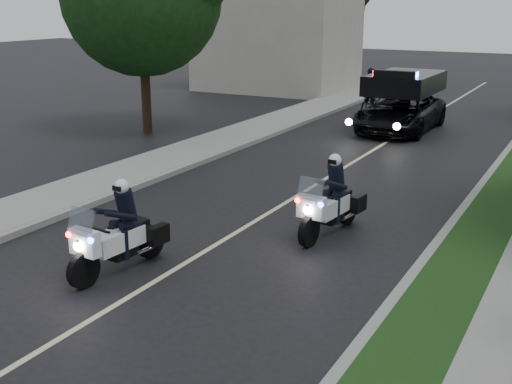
# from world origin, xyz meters

# --- Properties ---
(ground) EXTENTS (120.00, 120.00, 0.00)m
(ground) POSITION_xyz_m (0.00, 0.00, 0.00)
(ground) COLOR black
(ground) RESTS_ON ground
(curb_right) EXTENTS (0.20, 60.00, 0.15)m
(curb_right) POSITION_xyz_m (4.10, 10.00, 0.07)
(curb_right) COLOR gray
(curb_right) RESTS_ON ground
(grass_verge) EXTENTS (1.20, 60.00, 0.16)m
(grass_verge) POSITION_xyz_m (4.80, 10.00, 0.08)
(grass_verge) COLOR #193814
(grass_verge) RESTS_ON ground
(curb_left) EXTENTS (0.20, 60.00, 0.15)m
(curb_left) POSITION_xyz_m (-4.10, 10.00, 0.07)
(curb_left) COLOR gray
(curb_left) RESTS_ON ground
(sidewalk_left) EXTENTS (2.00, 60.00, 0.16)m
(sidewalk_left) POSITION_xyz_m (-5.20, 10.00, 0.08)
(sidewalk_left) COLOR gray
(sidewalk_left) RESTS_ON ground
(building_far) EXTENTS (8.00, 6.00, 7.00)m
(building_far) POSITION_xyz_m (-10.00, 26.00, 3.50)
(building_far) COLOR #A8A396
(building_far) RESTS_ON ground
(lane_marking) EXTENTS (0.12, 50.00, 0.01)m
(lane_marking) POSITION_xyz_m (0.00, 10.00, 0.00)
(lane_marking) COLOR #BFB78C
(lane_marking) RESTS_ON ground
(police_moto_left) EXTENTS (0.93, 2.14, 1.77)m
(police_moto_left) POSITION_xyz_m (-0.85, 1.08, 0.00)
(police_moto_left) COLOR white
(police_moto_left) RESTS_ON ground
(police_moto_right) EXTENTS (0.96, 2.16, 1.78)m
(police_moto_right) POSITION_xyz_m (1.84, 4.82, 0.00)
(police_moto_right) COLOR silver
(police_moto_right) RESTS_ON ground
(police_suv) EXTENTS (2.51, 5.35, 2.59)m
(police_suv) POSITION_xyz_m (-0.20, 17.10, 0.00)
(police_suv) COLOR black
(police_suv) RESTS_ON ground
(bicycle) EXTENTS (0.70, 1.83, 0.95)m
(bicycle) POSITION_xyz_m (-2.61, 20.50, 0.00)
(bicycle) COLOR black
(bicycle) RESTS_ON ground
(cyclist) EXTENTS (0.67, 0.46, 1.84)m
(cyclist) POSITION_xyz_m (-2.61, 20.50, 0.00)
(cyclist) COLOR black
(cyclist) RESTS_ON ground
(tree_left_near) EXTENTS (7.69, 7.69, 9.92)m
(tree_left_near) POSITION_xyz_m (-8.71, 12.22, 0.00)
(tree_left_near) COLOR #163D14
(tree_left_near) RESTS_ON ground
(tree_left_far) EXTENTS (7.45, 7.45, 9.59)m
(tree_left_far) POSITION_xyz_m (-9.57, 30.79, 0.00)
(tree_left_far) COLOR black
(tree_left_far) RESTS_ON ground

